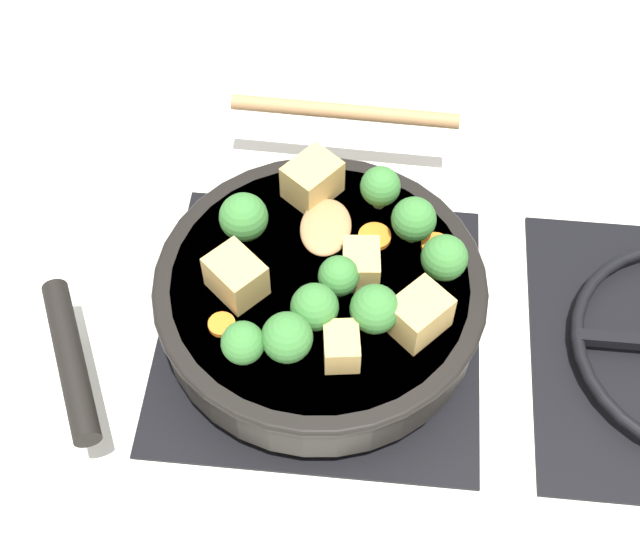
# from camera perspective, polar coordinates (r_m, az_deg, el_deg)

# --- Properties ---
(ground_plane) EXTENTS (2.40, 2.40, 0.00)m
(ground_plane) POSITION_cam_1_polar(r_m,az_deg,el_deg) (0.87, -0.00, -3.00)
(ground_plane) COLOR silver
(front_burner_grate) EXTENTS (0.31, 0.31, 0.03)m
(front_burner_grate) POSITION_cam_1_polar(r_m,az_deg,el_deg) (0.86, -0.00, -2.58)
(front_burner_grate) COLOR black
(front_burner_grate) RESTS_ON ground_plane
(skillet_pan) EXTENTS (0.33, 0.41, 0.05)m
(skillet_pan) POSITION_cam_1_polar(r_m,az_deg,el_deg) (0.83, -0.15, -0.97)
(skillet_pan) COLOR black
(skillet_pan) RESTS_ON front_burner_grate
(wooden_spoon) EXTENTS (0.20, 0.24, 0.02)m
(wooden_spoon) POSITION_cam_1_polar(r_m,az_deg,el_deg) (0.89, 1.14, 7.77)
(wooden_spoon) COLOR #A87A4C
(wooden_spoon) RESTS_ON skillet_pan
(tofu_cube_center_large) EXTENTS (0.06, 0.06, 0.04)m
(tofu_cube_center_large) POSITION_cam_1_polar(r_m,az_deg,el_deg) (0.86, -0.49, 6.44)
(tofu_cube_center_large) COLOR tan
(tofu_cube_center_large) RESTS_ON skillet_pan
(tofu_cube_near_handle) EXTENTS (0.06, 0.06, 0.04)m
(tofu_cube_near_handle) POSITION_cam_1_polar(r_m,az_deg,el_deg) (0.79, -5.40, 0.23)
(tofu_cube_near_handle) COLOR tan
(tofu_cube_near_handle) RESTS_ON skillet_pan
(tofu_cube_east_chunk) EXTENTS (0.04, 0.04, 0.03)m
(tofu_cube_east_chunk) POSITION_cam_1_polar(r_m,az_deg,el_deg) (0.80, 2.64, 1.01)
(tofu_cube_east_chunk) COLOR tan
(tofu_cube_east_chunk) RESTS_ON skillet_pan
(tofu_cube_west_chunk) EXTENTS (0.06, 0.06, 0.04)m
(tofu_cube_west_chunk) POSITION_cam_1_polar(r_m,az_deg,el_deg) (0.77, 6.36, -2.21)
(tofu_cube_west_chunk) COLOR tan
(tofu_cube_west_chunk) RESTS_ON skillet_pan
(tofu_cube_back_piece) EXTENTS (0.04, 0.03, 0.03)m
(tofu_cube_back_piece) POSITION_cam_1_polar(r_m,az_deg,el_deg) (0.75, 1.39, -4.27)
(tofu_cube_back_piece) COLOR tan
(tofu_cube_back_piece) RESTS_ON skillet_pan
(broccoli_floret_near_spoon) EXTENTS (0.05, 0.05, 0.05)m
(broccoli_floret_near_spoon) POSITION_cam_1_polar(r_m,az_deg,el_deg) (0.82, -4.91, 4.01)
(broccoli_floret_near_spoon) COLOR #709956
(broccoli_floret_near_spoon) RESTS_ON skillet_pan
(broccoli_floret_center_top) EXTENTS (0.04, 0.04, 0.05)m
(broccoli_floret_center_top) POSITION_cam_1_polar(r_m,az_deg,el_deg) (0.84, 3.88, 5.97)
(broccoli_floret_center_top) COLOR #709956
(broccoli_floret_center_top) RESTS_ON skillet_pan
(broccoli_floret_east_rim) EXTENTS (0.04, 0.04, 0.04)m
(broccoli_floret_east_rim) POSITION_cam_1_polar(r_m,az_deg,el_deg) (0.74, -4.95, -4.06)
(broccoli_floret_east_rim) COLOR #709956
(broccoli_floret_east_rim) RESTS_ON skillet_pan
(broccoli_floret_west_rim) EXTENTS (0.04, 0.04, 0.05)m
(broccoli_floret_west_rim) POSITION_cam_1_polar(r_m,az_deg,el_deg) (0.74, -2.12, -3.72)
(broccoli_floret_west_rim) COLOR #709956
(broccoli_floret_west_rim) RESTS_ON skillet_pan
(broccoli_floret_north_edge) EXTENTS (0.04, 0.04, 0.04)m
(broccoli_floret_north_edge) POSITION_cam_1_polar(r_m,az_deg,el_deg) (0.78, 1.20, 0.23)
(broccoli_floret_north_edge) COLOR #709956
(broccoli_floret_north_edge) RESTS_ON skillet_pan
(broccoli_floret_south_cluster) EXTENTS (0.04, 0.04, 0.05)m
(broccoli_floret_south_cluster) POSITION_cam_1_polar(r_m,az_deg,el_deg) (0.82, 6.02, 3.86)
(broccoli_floret_south_cluster) COLOR #709956
(broccoli_floret_south_cluster) RESTS_ON skillet_pan
(broccoli_floret_mid_floret) EXTENTS (0.04, 0.04, 0.05)m
(broccoli_floret_mid_floret) POSITION_cam_1_polar(r_m,az_deg,el_deg) (0.80, 7.96, 1.40)
(broccoli_floret_mid_floret) COLOR #709956
(broccoli_floret_mid_floret) RESTS_ON skillet_pan
(broccoli_floret_small_inner) EXTENTS (0.04, 0.04, 0.05)m
(broccoli_floret_small_inner) POSITION_cam_1_polar(r_m,az_deg,el_deg) (0.76, -0.41, -1.76)
(broccoli_floret_small_inner) COLOR #709956
(broccoli_floret_small_inner) RESTS_ON skillet_pan
(broccoli_floret_tall_stem) EXTENTS (0.04, 0.04, 0.05)m
(broccoli_floret_tall_stem) POSITION_cam_1_polar(r_m,az_deg,el_deg) (0.76, 3.52, -1.88)
(broccoli_floret_tall_stem) COLOR #709956
(broccoli_floret_tall_stem) RESTS_ON skillet_pan
(carrot_slice_orange_thin) EXTENTS (0.03, 0.03, 0.01)m
(carrot_slice_orange_thin) POSITION_cam_1_polar(r_m,az_deg,el_deg) (0.84, 3.51, 2.79)
(carrot_slice_orange_thin) COLOR orange
(carrot_slice_orange_thin) RESTS_ON skillet_pan
(carrot_slice_near_center) EXTENTS (0.03, 0.03, 0.01)m
(carrot_slice_near_center) POSITION_cam_1_polar(r_m,az_deg,el_deg) (0.83, 7.40, 2.22)
(carrot_slice_near_center) COLOR orange
(carrot_slice_near_center) RESTS_ON skillet_pan
(carrot_slice_edge_slice) EXTENTS (0.02, 0.02, 0.01)m
(carrot_slice_edge_slice) POSITION_cam_1_polar(r_m,az_deg,el_deg) (0.78, -6.30, -2.85)
(carrot_slice_edge_slice) COLOR orange
(carrot_slice_edge_slice) RESTS_ON skillet_pan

